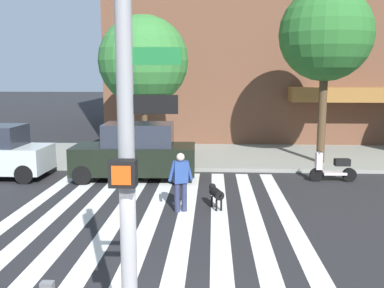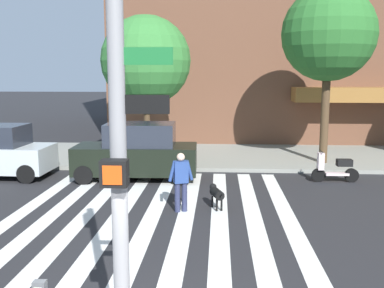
# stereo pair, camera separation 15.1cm
# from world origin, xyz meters

# --- Properties ---
(ground_plane) EXTENTS (160.00, 160.00, 0.00)m
(ground_plane) POSITION_xyz_m (0.00, 5.82, 0.00)
(ground_plane) COLOR #232326
(sidewalk_far) EXTENTS (80.00, 6.00, 0.15)m
(sidewalk_far) POSITION_xyz_m (0.00, 14.65, 0.07)
(sidewalk_far) COLOR gray
(sidewalk_far) RESTS_ON ground_plane
(crosswalk_stripes) EXTENTS (7.65, 11.05, 0.01)m
(crosswalk_stripes) POSITION_xyz_m (-0.68, 5.82, 0.00)
(crosswalk_stripes) COLOR silver
(crosswalk_stripes) RESTS_ON ground_plane
(traffic_light_pole) EXTENTS (0.74, 0.46, 5.80)m
(traffic_light_pole) POSITION_xyz_m (0.01, -0.60, 3.52)
(traffic_light_pole) COLOR gray
(traffic_light_pole) RESTS_ON sidewalk_near
(parked_car_behind_first) EXTENTS (4.39, 2.03, 2.02)m
(parked_car_behind_first) POSITION_xyz_m (-1.84, 10.38, 0.97)
(parked_car_behind_first) COLOR black
(parked_car_behind_first) RESTS_ON ground_plane
(parked_scooter) EXTENTS (1.63, 0.50, 1.11)m
(parked_scooter) POSITION_xyz_m (5.16, 10.34, 0.48)
(parked_scooter) COLOR black
(parked_scooter) RESTS_ON ground_plane
(street_tree_nearest) EXTENTS (3.71, 3.71, 6.00)m
(street_tree_nearest) POSITION_xyz_m (-1.96, 13.38, 4.28)
(street_tree_nearest) COLOR #4C3823
(street_tree_nearest) RESTS_ON sidewalk_far
(street_tree_middle) EXTENTS (3.71, 3.71, 7.01)m
(street_tree_middle) POSITION_xyz_m (5.35, 13.09, 5.27)
(street_tree_middle) COLOR #4C3823
(street_tree_middle) RESTS_ON sidewalk_far
(pedestrian_dog_walker) EXTENTS (0.69, 0.35, 1.64)m
(pedestrian_dog_walker) POSITION_xyz_m (0.05, 6.63, 0.93)
(pedestrian_dog_walker) COLOR #282D4C
(pedestrian_dog_walker) RESTS_ON ground_plane
(dog_on_leash) EXTENTS (0.46, 0.95, 0.65)m
(dog_on_leash) POSITION_xyz_m (1.02, 6.97, 0.44)
(dog_on_leash) COLOR black
(dog_on_leash) RESTS_ON ground_plane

